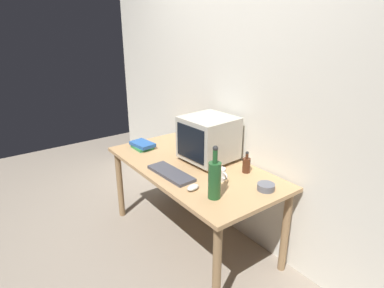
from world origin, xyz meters
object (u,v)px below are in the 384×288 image
crt_monitor (208,139)px  cd_spindle (266,187)px  bottle_tall (215,179)px  book_stack (142,145)px  computer_mouse (193,187)px  metal_canister (186,141)px  mug (220,174)px  bottle_short (246,165)px  keyboard (171,173)px

crt_monitor → cd_spindle: bearing=0.0°
bottle_tall → book_stack: 1.07m
computer_mouse → cd_spindle: size_ratio=0.83×
bottle_tall → cd_spindle: 0.39m
computer_mouse → cd_spindle: (0.30, 0.40, 0.00)m
computer_mouse → metal_canister: size_ratio=0.67×
crt_monitor → mug: 0.39m
book_stack → metal_canister: bearing=50.2°
mug → metal_canister: (-0.64, 0.15, 0.03)m
bottle_short → book_stack: bottle_short is taller
bottle_short → bottle_tall: bearing=-71.3°
keyboard → computer_mouse: (0.28, -0.01, 0.01)m
keyboard → book_stack: bearing=168.7°
metal_canister → computer_mouse: bearing=-31.8°
computer_mouse → bottle_short: 0.49m
keyboard → book_stack: book_stack is taller
keyboard → computer_mouse: computer_mouse is taller
bottle_short → metal_canister: bottle_short is taller
crt_monitor → cd_spindle: (0.62, 0.00, -0.17)m
crt_monitor → bottle_tall: bearing=-35.4°
bottle_tall → bottle_short: bearing=108.7°
bottle_tall → computer_mouse: bearing=-163.9°
crt_monitor → metal_canister: (-0.32, 0.00, -0.12)m
metal_canister → cd_spindle: bearing=-0.1°
keyboard → bottle_tall: size_ratio=1.16×
bottle_tall → mug: 0.28m
bottle_short → computer_mouse: bearing=-92.0°
bottle_short → book_stack: 1.00m
keyboard → cd_spindle: size_ratio=3.50×
crt_monitor → keyboard: bearing=-83.9°
mug → metal_canister: 0.66m
bottle_short → mug: (-0.02, -0.24, -0.02)m
cd_spindle → metal_canister: (-0.94, 0.00, 0.05)m
computer_mouse → keyboard: bearing=164.8°
computer_mouse → book_stack: 0.90m
bottle_short → metal_canister: 0.67m
computer_mouse → bottle_short: bottle_short is taller
computer_mouse → bottle_tall: bottle_tall is taller
crt_monitor → bottle_tall: 0.61m
computer_mouse → mug: size_ratio=0.83×
computer_mouse → mug: (-0.00, 0.25, 0.03)m
crt_monitor → book_stack: 0.67m
cd_spindle → metal_canister: size_ratio=0.80×
bottle_short → mug: bottle_short is taller
crt_monitor → bottle_short: (0.34, 0.09, -0.13)m
bottle_short → keyboard: bearing=-121.9°
keyboard → bottle_tall: bearing=2.4°
keyboard → book_stack: size_ratio=1.78×
bottle_short → mug: bearing=-94.5°
computer_mouse → cd_spindle: 0.50m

